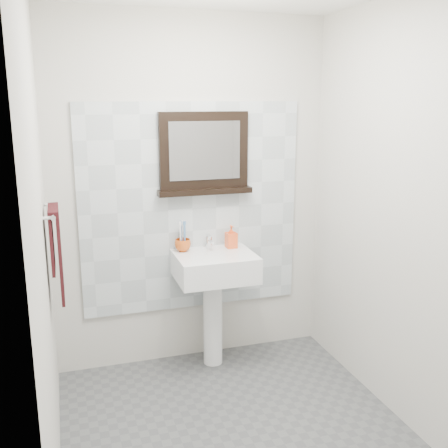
% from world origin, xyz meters
% --- Properties ---
extents(floor, '(2.00, 2.20, 0.01)m').
position_xyz_m(floor, '(0.00, 0.00, 0.00)').
color(floor, '#505355').
rests_on(floor, ground).
extents(back_wall, '(2.00, 0.01, 2.50)m').
position_xyz_m(back_wall, '(0.00, 1.10, 1.25)').
color(back_wall, beige).
rests_on(back_wall, ground).
extents(front_wall, '(2.00, 0.01, 2.50)m').
position_xyz_m(front_wall, '(0.00, -1.10, 1.25)').
color(front_wall, beige).
rests_on(front_wall, ground).
extents(left_wall, '(0.01, 2.20, 2.50)m').
position_xyz_m(left_wall, '(-1.00, 0.00, 1.25)').
color(left_wall, beige).
rests_on(left_wall, ground).
extents(right_wall, '(0.01, 2.20, 2.50)m').
position_xyz_m(right_wall, '(1.00, 0.00, 1.25)').
color(right_wall, beige).
rests_on(right_wall, ground).
extents(splashback, '(1.60, 0.02, 1.50)m').
position_xyz_m(splashback, '(0.00, 1.09, 1.15)').
color(splashback, silver).
rests_on(splashback, back_wall).
extents(pedestal_sink, '(0.55, 0.44, 0.96)m').
position_xyz_m(pedestal_sink, '(0.10, 0.87, 0.68)').
color(pedestal_sink, white).
rests_on(pedestal_sink, ground).
extents(toothbrush_cup, '(0.13, 0.13, 0.09)m').
position_xyz_m(toothbrush_cup, '(-0.09, 1.00, 0.90)').
color(toothbrush_cup, '#C95117').
rests_on(toothbrush_cup, pedestal_sink).
extents(toothbrushes, '(0.05, 0.04, 0.21)m').
position_xyz_m(toothbrushes, '(-0.09, 1.00, 0.98)').
color(toothbrushes, white).
rests_on(toothbrushes, toothbrush_cup).
extents(soap_dispenser, '(0.08, 0.08, 0.17)m').
position_xyz_m(soap_dispenser, '(0.26, 0.98, 0.94)').
color(soap_dispenser, red).
rests_on(soap_dispenser, pedestal_sink).
extents(framed_mirror, '(0.68, 0.11, 0.58)m').
position_xyz_m(framed_mirror, '(0.08, 1.06, 1.53)').
color(framed_mirror, black).
rests_on(framed_mirror, back_wall).
extents(towel_bar, '(0.07, 0.40, 0.03)m').
position_xyz_m(towel_bar, '(-0.95, 0.56, 1.30)').
color(towel_bar, silver).
rests_on(towel_bar, left_wall).
extents(hand_towel, '(0.06, 0.30, 0.55)m').
position_xyz_m(hand_towel, '(-0.94, 0.56, 1.09)').
color(hand_towel, black).
rests_on(hand_towel, towel_bar).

